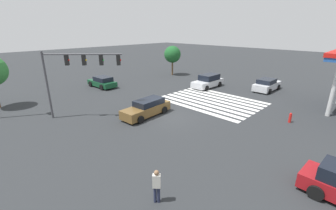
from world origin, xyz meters
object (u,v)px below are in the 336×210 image
object	(u,v)px
car_3	(208,81)
fire_hydrant	(290,118)
traffic_signal_mast	(75,68)
car_0	(147,108)
car_1	(102,82)
car_5	(267,85)
pedestrian	(157,185)
tree_corner_b	(172,54)

from	to	relation	value
car_3	fire_hydrant	world-z (taller)	car_3
traffic_signal_mast	car_0	size ratio (longest dim) A/B	1.17
car_1	car_3	size ratio (longest dim) A/B	0.91
traffic_signal_mast	car_0	bearing A→B (deg)	4.93
car_3	car_5	size ratio (longest dim) A/B	1.03
pedestrian	car_3	bearing A→B (deg)	-12.70
car_0	car_5	xyz separation A→B (m)	(-4.23, -16.39, -0.01)
pedestrian	car_5	bearing A→B (deg)	-31.07
car_1	car_3	xyz separation A→B (m)	(-10.06, -10.01, 0.10)
tree_corner_b	fire_hydrant	distance (m)	22.53
car_0	tree_corner_b	xyz separation A→B (m)	(11.15, -15.12, 2.70)
car_0	fire_hydrant	size ratio (longest dim) A/B	5.79
pedestrian	fire_hydrant	distance (m)	14.19
car_0	car_1	xyz separation A→B (m)	(12.17, -2.54, -0.03)
car_0	car_5	distance (m)	16.93
car_0	car_1	distance (m)	12.44
car_3	tree_corner_b	world-z (taller)	tree_corner_b
car_0	car_5	size ratio (longest dim) A/B	1.05
car_3	car_1	bearing A→B (deg)	-45.09
traffic_signal_mast	tree_corner_b	world-z (taller)	traffic_signal_mast
traffic_signal_mast	pedestrian	distance (m)	12.96
car_5	fire_hydrant	size ratio (longest dim) A/B	5.52
car_3	fire_hydrant	size ratio (longest dim) A/B	5.67
car_0	tree_corner_b	world-z (taller)	tree_corner_b
car_1	car_3	bearing A→B (deg)	-137.95
car_3	fire_hydrant	bearing A→B (deg)	66.82
car_1	tree_corner_b	bearing A→B (deg)	-97.46
traffic_signal_mast	car_1	distance (m)	11.57
car_3	car_0	bearing A→B (deg)	9.61
fire_hydrant	car_1	bearing A→B (deg)	12.52
pedestrian	tree_corner_b	size ratio (longest dim) A/B	0.35
car_1	car_5	world-z (taller)	car_5
traffic_signal_mast	pedestrian	xyz separation A→B (m)	(-12.27, 2.27, -3.48)
car_5	pedestrian	distance (m)	23.49
car_0	car_5	bearing A→B (deg)	161.17
car_3	tree_corner_b	distance (m)	9.75
car_1	fire_hydrant	size ratio (longest dim) A/B	5.16
traffic_signal_mast	car_5	distance (m)	22.59
traffic_signal_mast	fire_hydrant	world-z (taller)	traffic_signal_mast
car_3	car_5	distance (m)	7.41
car_1	tree_corner_b	xyz separation A→B (m)	(-1.03, -12.57, 2.72)
car_5	pedestrian	xyz separation A→B (m)	(-4.32, 23.09, 0.23)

